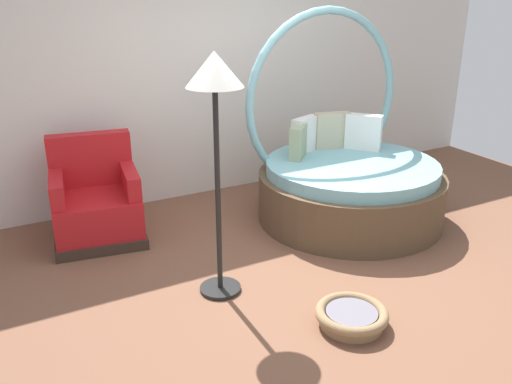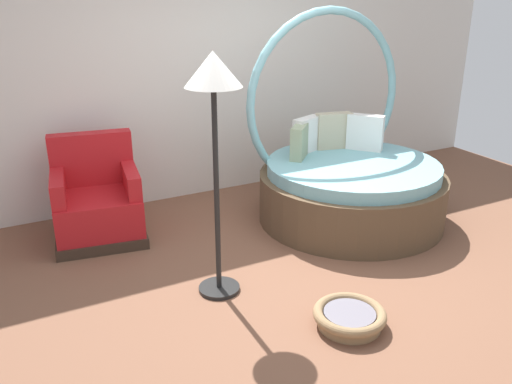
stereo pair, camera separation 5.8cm
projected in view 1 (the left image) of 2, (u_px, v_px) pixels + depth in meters
ground_plane at (303, 270)px, 4.48m from camera, size 8.00×8.00×0.02m
back_wall at (197, 74)px, 5.75m from camera, size 8.00×0.12×2.68m
round_daybed at (346, 179)px, 5.38m from camera, size 1.85×1.85×2.05m
red_armchair at (96, 204)px, 4.95m from camera, size 0.91×0.91×0.94m
pet_basket at (351, 316)px, 3.70m from camera, size 0.51×0.51×0.13m
floor_lamp at (215, 94)px, 3.61m from camera, size 0.40×0.40×1.82m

